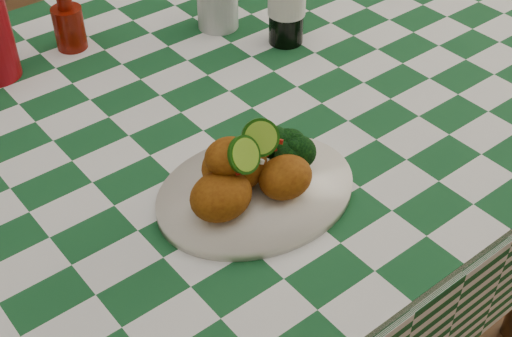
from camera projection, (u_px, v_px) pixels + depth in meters
dining_table at (194, 267)px, 1.46m from camera, size 1.66×1.06×0.79m
plate at (256, 192)px, 1.04m from camera, size 0.33×0.27×0.02m
fried_chicken_pile at (252, 161)px, 1.00m from camera, size 0.17×0.13×0.11m
broccoli_side at (292, 146)px, 1.06m from camera, size 0.08×0.08×0.06m
ketchup_bottle at (67, 17)px, 1.33m from camera, size 0.07×0.07×0.13m
wooden_chair_right at (176, 33)px, 2.06m from camera, size 0.47×0.48×0.92m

